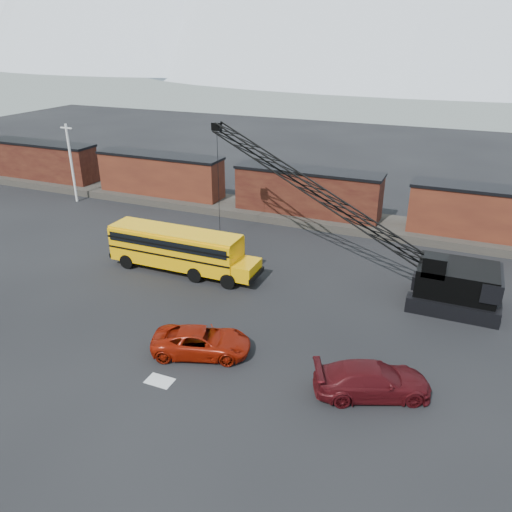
{
  "coord_description": "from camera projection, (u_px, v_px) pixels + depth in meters",
  "views": [
    {
      "loc": [
        13.02,
        -21.0,
        16.12
      ],
      "look_at": [
        1.54,
        6.09,
        3.0
      ],
      "focal_mm": 35.0,
      "sensor_mm": 36.0,
      "label": 1
    }
  ],
  "objects": [
    {
      "name": "maroon_suv",
      "position": [
        372.0,
        380.0,
        24.09
      ],
      "size": [
        6.1,
        4.37,
        1.64
      ],
      "primitive_type": "imported",
      "rotation": [
        0.0,
        0.0,
        1.98
      ],
      "color": "#470C11",
      "rests_on": "ground"
    },
    {
      "name": "crawler_crane",
      "position": [
        322.0,
        195.0,
        34.97
      ],
      "size": [
        21.88,
        6.16,
        10.16
      ],
      "color": "black",
      "rests_on": "ground"
    },
    {
      "name": "ground",
      "position": [
        191.0,
        338.0,
        28.87
      ],
      "size": [
        160.0,
        160.0,
        0.0
      ],
      "primitive_type": "plane",
      "color": "black",
      "rests_on": "ground"
    },
    {
      "name": "school_bus",
      "position": [
        180.0,
        249.0,
        36.37
      ],
      "size": [
        11.65,
        2.65,
        3.19
      ],
      "color": "#F6AC05",
      "rests_on": "ground"
    },
    {
      "name": "utility_pole",
      "position": [
        71.0,
        162.0,
        50.86
      ],
      "size": [
        1.4,
        0.24,
        8.0
      ],
      "color": "silver",
      "rests_on": "ground"
    },
    {
      "name": "snow_patch",
      "position": [
        160.0,
        381.0,
        25.32
      ],
      "size": [
        1.4,
        0.9,
        0.02
      ],
      "primitive_type": "cube",
      "color": "silver",
      "rests_on": "ground"
    },
    {
      "name": "red_pickup",
      "position": [
        202.0,
        342.0,
        27.24
      ],
      "size": [
        5.87,
        4.07,
        1.49
      ],
      "primitive_type": "imported",
      "rotation": [
        0.0,
        0.0,
        1.9
      ],
      "color": "maroon",
      "rests_on": "ground"
    },
    {
      "name": "gravel_berm",
      "position": [
        306.0,
        216.0,
        47.22
      ],
      "size": [
        120.0,
        5.0,
        0.7
      ],
      "primitive_type": "cube",
      "color": "#464039",
      "rests_on": "ground"
    },
    {
      "name": "boxcar_east_near",
      "position": [
        496.0,
        214.0,
        40.54
      ],
      "size": [
        13.7,
        3.1,
        4.17
      ],
      "color": "#461D14",
      "rests_on": "gravel_berm"
    },
    {
      "name": "boxcar_west_near",
      "position": [
        161.0,
        174.0,
        51.94
      ],
      "size": [
        13.7,
        3.1,
        4.17
      ],
      "color": "#461D14",
      "rests_on": "gravel_berm"
    },
    {
      "name": "boxcar_mid",
      "position": [
        308.0,
        191.0,
        46.24
      ],
      "size": [
        13.7,
        3.1,
        4.17
      ],
      "color": "#522517",
      "rests_on": "gravel_berm"
    },
    {
      "name": "boxcar_west_far",
      "position": [
        43.0,
        160.0,
        57.64
      ],
      "size": [
        13.7,
        3.1,
        4.17
      ],
      "color": "#522517",
      "rests_on": "gravel_berm"
    }
  ]
}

